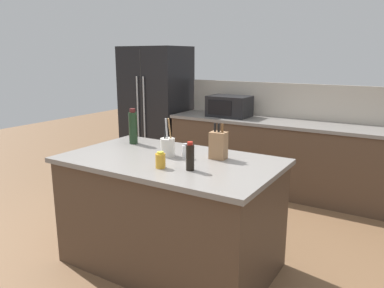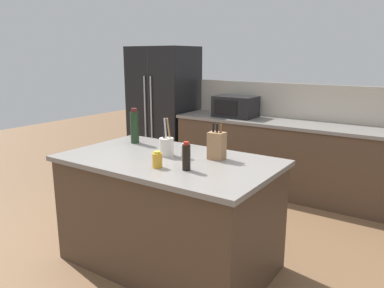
{
  "view_description": "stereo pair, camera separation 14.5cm",
  "coord_description": "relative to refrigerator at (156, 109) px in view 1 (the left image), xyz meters",
  "views": [
    {
      "loc": [
        1.69,
        -2.4,
        1.76
      ],
      "look_at": [
        0.0,
        0.35,
        0.99
      ],
      "focal_mm": 35.0,
      "sensor_mm": 36.0,
      "label": 1
    },
    {
      "loc": [
        1.81,
        -2.32,
        1.76
      ],
      "look_at": [
        0.0,
        0.35,
        0.99
      ],
      "focal_mm": 35.0,
      "sensor_mm": 36.0,
      "label": 2
    }
  ],
  "objects": [
    {
      "name": "honey_jar",
      "position": [
        1.91,
        -2.5,
        0.05
      ],
      "size": [
        0.08,
        0.08,
        0.12
      ],
      "color": "gold",
      "rests_on": "kitchen_island"
    },
    {
      "name": "wall_backsplash",
      "position": [
        2.12,
        0.27,
        0.23
      ],
      "size": [
        3.16,
        0.03,
        0.46
      ],
      "primitive_type": "cube",
      "color": "#B2A899",
      "rests_on": "back_counter_run"
    },
    {
      "name": "soy_sauce_bottle",
      "position": [
        2.13,
        -2.43,
        0.1
      ],
      "size": [
        0.06,
        0.06,
        0.21
      ],
      "color": "black",
      "rests_on": "kitchen_island"
    },
    {
      "name": "utensil_crock",
      "position": [
        1.76,
        -2.19,
        0.08
      ],
      "size": [
        0.12,
        0.12,
        0.32
      ],
      "color": "beige",
      "rests_on": "kitchen_island"
    },
    {
      "name": "refrigerator",
      "position": [
        0.0,
        0.0,
        0.0
      ],
      "size": [
        0.95,
        0.75,
        1.89
      ],
      "color": "black",
      "rests_on": "ground_plane"
    },
    {
      "name": "salt_shaker",
      "position": [
        1.92,
        -2.17,
        0.05
      ],
      "size": [
        0.05,
        0.05,
        0.12
      ],
      "color": "silver",
      "rests_on": "kitchen_island"
    },
    {
      "name": "knife_block",
      "position": [
        2.16,
        -2.05,
        0.11
      ],
      "size": [
        0.14,
        0.11,
        0.29
      ],
      "rotation": [
        0.0,
        0.0,
        0.07
      ],
      "color": "#936B47",
      "rests_on": "kitchen_island"
    },
    {
      "name": "ground_plane",
      "position": [
        1.82,
        -2.25,
        -0.94
      ],
      "size": [
        14.0,
        14.0,
        0.0
      ],
      "primitive_type": "plane",
      "color": "brown"
    },
    {
      "name": "kitchen_island",
      "position": [
        1.82,
        -2.25,
        -0.47
      ],
      "size": [
        1.77,
        1.04,
        0.94
      ],
      "color": "#4C3828",
      "rests_on": "ground_plane"
    },
    {
      "name": "microwave",
      "position": [
        1.28,
        -0.05,
        0.14
      ],
      "size": [
        0.56,
        0.39,
        0.28
      ],
      "color": "black",
      "rests_on": "back_counter_run"
    },
    {
      "name": "wine_bottle",
      "position": [
        1.22,
        -1.99,
        0.15
      ],
      "size": [
        0.08,
        0.08,
        0.33
      ],
      "color": "black",
      "rests_on": "kitchen_island"
    },
    {
      "name": "back_counter_run",
      "position": [
        2.12,
        -0.05,
        -0.47
      ],
      "size": [
        3.2,
        0.66,
        0.94
      ],
      "color": "#4C3828",
      "rests_on": "ground_plane"
    }
  ]
}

